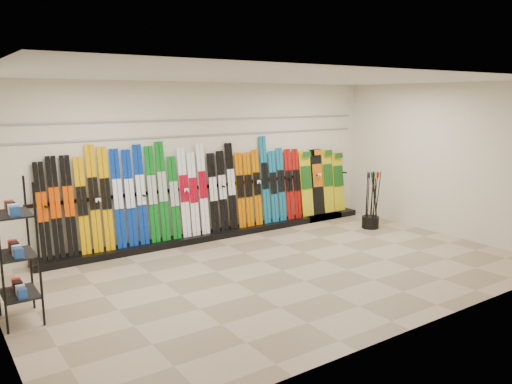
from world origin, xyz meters
TOP-DOWN VIEW (x-y plane):
  - floor at (0.00, 0.00)m, footprint 8.00×8.00m
  - back_wall at (0.00, 2.50)m, footprint 8.00×0.00m
  - right_wall at (4.00, 0.00)m, footprint 0.00×5.00m
  - ceiling at (0.00, 0.00)m, footprint 8.00×8.00m
  - ski_rack_base at (0.22, 2.28)m, footprint 8.00×0.40m
  - skis at (-0.51, 2.33)m, footprint 5.38×0.25m
  - snowboards at (2.92, 2.35)m, footprint 1.27×0.23m
  - accessory_rack at (-3.75, 0.38)m, footprint 0.40×0.60m
  - pole_bin at (3.15, 1.07)m, footprint 0.36×0.36m
  - ski_poles at (3.15, 1.03)m, footprint 0.34×0.31m
  - slatwall_rail_0 at (0.00, 2.48)m, footprint 7.60×0.02m
  - slatwall_rail_1 at (0.00, 2.48)m, footprint 7.60×0.02m

SIDE VIEW (x-z plane):
  - floor at x=0.00m, z-range 0.00..0.00m
  - ski_rack_base at x=0.22m, z-range 0.00..0.12m
  - pole_bin at x=3.15m, z-range 0.00..0.25m
  - ski_poles at x=3.15m, z-range 0.02..1.20m
  - snowboards at x=2.92m, z-range 0.10..1.56m
  - accessory_rack at x=-3.75m, z-range 0.00..1.75m
  - skis at x=-0.51m, z-range 0.03..1.85m
  - back_wall at x=0.00m, z-range -2.50..5.50m
  - right_wall at x=4.00m, z-range -1.00..4.00m
  - slatwall_rail_0 at x=0.00m, z-range 1.98..2.02m
  - slatwall_rail_1 at x=0.00m, z-range 2.28..2.31m
  - ceiling at x=0.00m, z-range 3.00..3.00m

